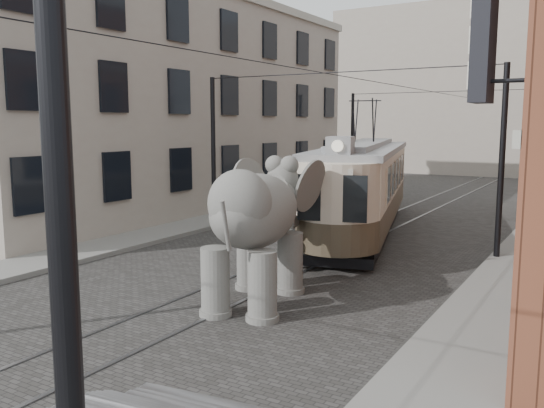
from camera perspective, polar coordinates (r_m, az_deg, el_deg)
The scene contains 9 objects.
ground at distance 15.30m, azimuth -2.33°, elevation -7.93°, with size 120.00×120.00×0.00m, color #3A3736.
tram_rails at distance 15.29m, azimuth -2.33°, elevation -7.89°, with size 1.54×80.00×0.02m, color slate, non-canonical shape.
sidewalk_right at distance 13.13m, azimuth 20.57°, elevation -10.84°, with size 2.00×60.00×0.15m, color slate.
sidewalk_left at distance 19.51m, azimuth -18.56°, elevation -4.61°, with size 2.00×60.00×0.15m, color slate.
stucco_building at distance 29.35m, azimuth -9.77°, elevation 9.49°, with size 7.00×24.00×10.00m, color gray.
distant_block at distance 52.98m, azimuth 22.51°, elevation 10.48°, with size 28.00×10.00×14.00m, color gray.
catenary at distance 19.20m, azimuth 5.34°, elevation 4.41°, with size 11.00×30.20×6.00m, color black, non-canonical shape.
tram at distance 22.43m, azimuth 9.14°, elevation 3.74°, with size 2.66×12.90×5.12m, color beige, non-canonical shape.
elephant at distance 13.25m, azimuth -1.72°, elevation -2.85°, with size 3.07×5.57×3.41m, color #5E5D57, non-canonical shape.
Camera 1 is at (8.08, -12.28, 4.22)m, focal length 37.64 mm.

